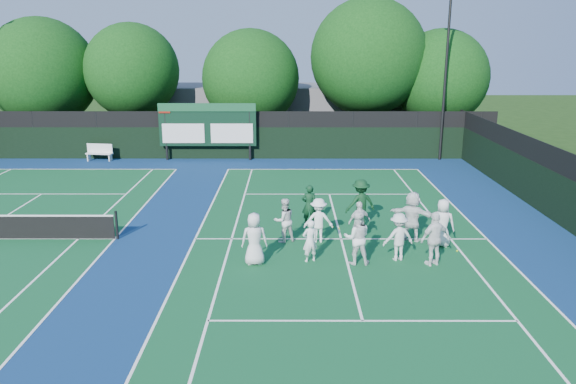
{
  "coord_description": "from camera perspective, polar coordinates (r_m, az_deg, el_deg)",
  "views": [
    {
      "loc": [
        -1.95,
        -18.89,
        7.18
      ],
      "look_at": [
        -2.0,
        3.0,
        1.3
      ],
      "focal_mm": 35.0,
      "sensor_mm": 36.0,
      "label": 1
    }
  ],
  "objects": [
    {
      "name": "light_pole_right",
      "position": [
        35.87,
        15.83,
        13.08
      ],
      "size": [
        1.2,
        0.3,
        10.12
      ],
      "color": "black",
      "rests_on": "ground"
    },
    {
      "name": "court_apron",
      "position": [
        21.53,
        -10.76,
        -4.71
      ],
      "size": [
        34.0,
        32.0,
        0.01
      ],
      "primitive_type": "cube",
      "color": "navy",
      "rests_on": "ground"
    },
    {
      "name": "clubhouse",
      "position": [
        43.2,
        0.06,
        8.15
      ],
      "size": [
        18.0,
        6.0,
        4.0
      ],
      "primitive_type": "cube",
      "color": "slate",
      "rests_on": "ground"
    },
    {
      "name": "back_fence",
      "position": [
        35.6,
        -6.43,
        5.53
      ],
      "size": [
        34.0,
        0.08,
        3.0
      ],
      "color": "black",
      "rests_on": "ground"
    },
    {
      "name": "player_front_2",
      "position": [
        18.72,
        7.02,
        -4.63
      ],
      "size": [
        0.9,
        0.7,
        1.83
      ],
      "primitive_type": "imported",
      "rotation": [
        0.0,
        0.0,
        3.13
      ],
      "color": "white",
      "rests_on": "ground"
    },
    {
      "name": "player_front_3",
      "position": [
        19.28,
        11.16,
        -4.5
      ],
      "size": [
        1.18,
        0.85,
        1.65
      ],
      "primitive_type": "imported",
      "rotation": [
        0.0,
        0.0,
        3.38
      ],
      "color": "silver",
      "rests_on": "ground"
    },
    {
      "name": "player_back_4",
      "position": [
        20.93,
        15.41,
        -3.03
      ],
      "size": [
        1.01,
        0.84,
        1.76
      ],
      "primitive_type": "imported",
      "rotation": [
        0.0,
        0.0,
        2.76
      ],
      "color": "silver",
      "rests_on": "ground"
    },
    {
      "name": "scoreboard",
      "position": [
        35.2,
        -8.2,
        6.73
      ],
      "size": [
        6.0,
        0.21,
        3.55
      ],
      "color": "black",
      "rests_on": "ground"
    },
    {
      "name": "player_back_0",
      "position": [
        20.62,
        -0.39,
        -2.89
      ],
      "size": [
        1.0,
        0.91,
        1.66
      ],
      "primitive_type": "imported",
      "rotation": [
        0.0,
        0.0,
        3.56
      ],
      "color": "silver",
      "rests_on": "ground"
    },
    {
      "name": "player_front_1",
      "position": [
        18.83,
        2.24,
        -4.99
      ],
      "size": [
        0.63,
        0.53,
        1.47
      ],
      "primitive_type": "imported",
      "rotation": [
        0.0,
        0.0,
        3.53
      ],
      "color": "white",
      "rests_on": "ground"
    },
    {
      "name": "player_back_1",
      "position": [
        20.65,
        3.12,
        -2.89
      ],
      "size": [
        1.08,
        0.63,
        1.66
      ],
      "primitive_type": "imported",
      "rotation": [
        0.0,
        0.0,
        3.13
      ],
      "color": "white",
      "rests_on": "ground"
    },
    {
      "name": "player_back_3",
      "position": [
        21.24,
        12.51,
        -2.41
      ],
      "size": [
        1.82,
        1.22,
        1.88
      ],
      "primitive_type": "imported",
      "rotation": [
        0.0,
        0.0,
        2.72
      ],
      "color": "white",
      "rests_on": "ground"
    },
    {
      "name": "coach_left",
      "position": [
        22.48,
        2.17,
        -1.35
      ],
      "size": [
        0.62,
        0.42,
        1.68
      ],
      "primitive_type": "imported",
      "rotation": [
        0.0,
        0.0,
        3.16
      ],
      "color": "#0D321A",
      "rests_on": "ground"
    },
    {
      "name": "tennis_ball_4",
      "position": [
        22.47,
        4.59,
        -3.55
      ],
      "size": [
        0.07,
        0.07,
        0.07
      ],
      "primitive_type": "sphere",
      "color": "#C7E41A",
      "rests_on": "ground"
    },
    {
      "name": "near_court",
      "position": [
        21.23,
        5.41,
        -4.77
      ],
      "size": [
        11.05,
        23.85,
        0.01
      ],
      "color": "#105028",
      "rests_on": "ground"
    },
    {
      "name": "bench",
      "position": [
        36.83,
        -18.59,
        3.9
      ],
      "size": [
        1.71,
        0.7,
        1.05
      ],
      "color": "white",
      "rests_on": "ground"
    },
    {
      "name": "tree_d",
      "position": [
        38.86,
        8.39,
        13.13
      ],
      "size": [
        7.73,
        7.73,
        10.06
      ],
      "color": "black",
      "rests_on": "ground"
    },
    {
      "name": "tennis_ball_5",
      "position": [
        20.79,
        16.81,
        -5.74
      ],
      "size": [
        0.07,
        0.07,
        0.07
      ],
      "primitive_type": "sphere",
      "color": "#C7E41A",
      "rests_on": "ground"
    },
    {
      "name": "tennis_ball_1",
      "position": [
        22.29,
        5.2,
        -3.73
      ],
      "size": [
        0.07,
        0.07,
        0.07
      ],
      "primitive_type": "sphere",
      "color": "#C7E41A",
      "rests_on": "ground"
    },
    {
      "name": "coach_right",
      "position": [
        22.46,
        7.38,
        -1.14
      ],
      "size": [
        1.43,
        1.11,
        1.94
      ],
      "primitive_type": "imported",
      "rotation": [
        0.0,
        0.0,
        3.49
      ],
      "color": "#0E3419",
      "rests_on": "ground"
    },
    {
      "name": "tree_c",
      "position": [
        38.63,
        -3.58,
        11.21
      ],
      "size": [
        6.53,
        6.53,
        8.06
      ],
      "color": "black",
      "rests_on": "ground"
    },
    {
      "name": "tree_b",
      "position": [
        39.9,
        -15.31,
        11.58
      ],
      "size": [
        6.3,
        6.3,
        8.45
      ],
      "color": "black",
      "rests_on": "ground"
    },
    {
      "name": "tree_a",
      "position": [
        41.89,
        -23.44,
        10.84
      ],
      "size": [
        7.27,
        7.27,
        8.82
      ],
      "color": "black",
      "rests_on": "ground"
    },
    {
      "name": "tree_e",
      "position": [
        39.9,
        15.4,
        10.93
      ],
      "size": [
        6.41,
        6.41,
        8.06
      ],
      "color": "black",
      "rests_on": "ground"
    },
    {
      "name": "ground",
      "position": [
        20.3,
        5.66,
        -5.75
      ],
      "size": [
        120.0,
        120.0,
        0.0
      ],
      "primitive_type": "plane",
      "color": "#19360E",
      "rests_on": "ground"
    },
    {
      "name": "tennis_ball_3",
      "position": [
        20.9,
        -2.36,
        -4.97
      ],
      "size": [
        0.07,
        0.07,
        0.07
      ],
      "primitive_type": "sphere",
      "color": "#C7E41A",
      "rests_on": "ground"
    },
    {
      "name": "player_front_0",
      "position": [
        18.58,
        -3.44,
        -4.78
      ],
      "size": [
        0.92,
        0.64,
        1.78
      ],
      "primitive_type": "imported",
      "rotation": [
        0.0,
        0.0,
        3.23
      ],
      "color": "silver",
      "rests_on": "ground"
    },
    {
      "name": "player_front_4",
      "position": [
        19.09,
        14.68,
        -4.63
      ],
      "size": [
        1.16,
        0.83,
        1.83
      ],
      "primitive_type": "imported",
      "rotation": [
        0.0,
        0.0,
        3.54
      ],
      "color": "white",
      "rests_on": "ground"
    },
    {
      "name": "player_back_2",
      "position": [
        20.87,
        7.26,
        -2.99
      ],
      "size": [
        0.97,
        0.69,
        1.53
      ],
      "primitive_type": "imported",
      "rotation": [
        0.0,
        0.0,
        3.53
      ],
      "color": "white",
      "rests_on": "ground"
    }
  ]
}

